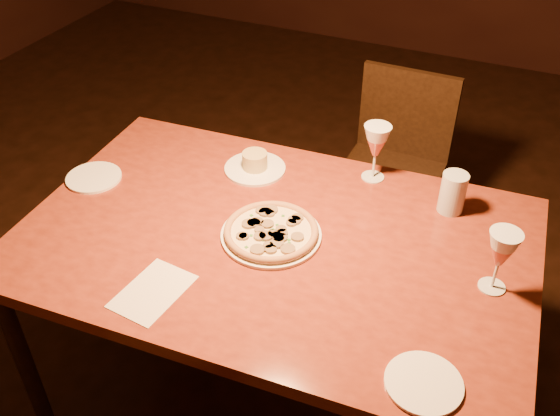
% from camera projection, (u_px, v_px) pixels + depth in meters
% --- Properties ---
extents(floor, '(7.00, 7.00, 0.00)m').
position_uv_depth(floor, '(219.00, 403.00, 2.34)').
color(floor, '#331911').
rests_on(floor, ground).
extents(dining_table, '(1.56, 1.05, 0.81)m').
position_uv_depth(dining_table, '(274.00, 255.00, 1.90)').
color(dining_table, '#94361F').
rests_on(dining_table, floor).
extents(chair_far, '(0.43, 0.43, 0.88)m').
position_uv_depth(chair_far, '(394.00, 161.00, 2.76)').
color(chair_far, black).
rests_on(chair_far, floor).
extents(pizza_plate, '(0.30, 0.30, 0.03)m').
position_uv_depth(pizza_plate, '(271.00, 232.00, 1.85)').
color(pizza_plate, white).
rests_on(pizza_plate, dining_table).
extents(ramekin_saucer, '(0.21, 0.21, 0.07)m').
position_uv_depth(ramekin_saucer, '(255.00, 164.00, 2.13)').
color(ramekin_saucer, white).
rests_on(ramekin_saucer, dining_table).
extents(wine_glass_far, '(0.09, 0.09, 0.20)m').
position_uv_depth(wine_glass_far, '(375.00, 153.00, 2.04)').
color(wine_glass_far, '#CC6155').
rests_on(wine_glass_far, dining_table).
extents(wine_glass_right, '(0.09, 0.09, 0.19)m').
position_uv_depth(wine_glass_right, '(499.00, 261.00, 1.63)').
color(wine_glass_right, '#CC6155').
rests_on(wine_glass_right, dining_table).
extents(water_tumbler, '(0.08, 0.08, 0.13)m').
position_uv_depth(water_tumbler, '(453.00, 193.00, 1.92)').
color(water_tumbler, silver).
rests_on(water_tumbler, dining_table).
extents(side_plate_left, '(0.18, 0.18, 0.01)m').
position_uv_depth(side_plate_left, '(94.00, 177.00, 2.09)').
color(side_plate_left, white).
rests_on(side_plate_left, dining_table).
extents(side_plate_near, '(0.18, 0.18, 0.01)m').
position_uv_depth(side_plate_near, '(424.00, 383.00, 1.43)').
color(side_plate_near, white).
rests_on(side_plate_near, dining_table).
extents(menu_card, '(0.17, 0.23, 0.00)m').
position_uv_depth(menu_card, '(153.00, 291.00, 1.67)').
color(menu_card, white).
rests_on(menu_card, dining_table).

